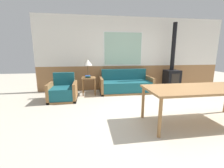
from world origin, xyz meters
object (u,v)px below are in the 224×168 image
Objects in this scene: table_lamp at (88,63)px; wood_stove at (172,74)px; side_table at (89,81)px; couch at (126,86)px; dining_table at (201,91)px; armchair at (63,92)px.

wood_stove is (3.10, -0.01, -0.43)m from table_lamp.
wood_stove is (3.08, 0.07, 0.18)m from side_table.
couch is 3.15× the size of side_table.
dining_table is at bearing -109.07° from wood_stove.
couch is at bearing -178.36° from wood_stove.
table_lamp is (-1.32, 0.06, 0.82)m from couch.
dining_table is at bearing -41.05° from armchair.
dining_table is (2.95, -1.95, 0.43)m from armchair.
dining_table reaches higher than side_table.
wood_stove is at bearing 1.86° from armchair.
side_table is at bearing 130.85° from dining_table.
armchair is (-2.08, -0.59, -0.00)m from couch.
armchair is 1.37× the size of side_table.
table_lamp is 3.13m from wood_stove.
armchair is 1.29m from table_lamp.
couch is at bearing 8.25° from armchair.
wood_stove reaches higher than dining_table.
couch is at bearing 0.72° from side_table.
armchair is 1.33× the size of table_lamp.
wood_stove reaches higher than side_table.
armchair reaches higher than dining_table.
armchair is 0.98m from side_table.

